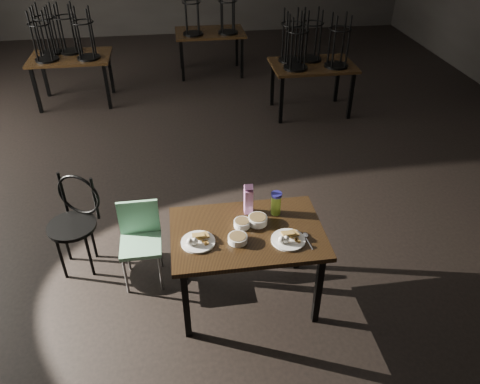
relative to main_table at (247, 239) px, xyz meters
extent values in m
plane|color=black|center=(-0.21, 2.10, -0.67)|extent=(12.00, 12.00, 0.00)
cube|color=black|center=(0.00, 0.00, 0.06)|extent=(1.20, 0.80, 0.04)
cube|color=black|center=(-0.52, -0.32, -0.32)|extent=(0.05, 0.05, 0.71)
cube|color=black|center=(0.52, -0.32, -0.32)|extent=(0.05, 0.05, 0.71)
cube|color=black|center=(-0.52, 0.32, -0.32)|extent=(0.05, 0.05, 0.71)
cube|color=black|center=(0.52, 0.32, -0.32)|extent=(0.05, 0.05, 0.71)
cylinder|color=white|center=(-0.39, -0.08, 0.09)|extent=(0.26, 0.26, 0.02)
cube|color=olive|center=(-0.39, -0.04, 0.14)|extent=(0.09, 0.09, 0.04)
cube|color=olive|center=(-0.35, -0.04, 0.14)|extent=(0.11, 0.11, 0.03)
ellipsoid|color=white|center=(-0.45, -0.12, 0.13)|extent=(0.05, 0.05, 0.06)
ellipsoid|color=white|center=(-0.42, -0.12, 0.13)|extent=(0.05, 0.05, 0.06)
cylinder|color=white|center=(0.29, -0.16, 0.09)|extent=(0.26, 0.26, 0.02)
cube|color=olive|center=(0.30, -0.11, 0.14)|extent=(0.09, 0.09, 0.04)
cube|color=olive|center=(0.33, -0.11, 0.14)|extent=(0.11, 0.11, 0.03)
ellipsoid|color=white|center=(0.23, -0.19, 0.13)|extent=(0.05, 0.05, 0.06)
ellipsoid|color=white|center=(0.26, -0.19, 0.13)|extent=(0.05, 0.05, 0.06)
cylinder|color=white|center=(-0.03, 0.07, 0.10)|extent=(0.13, 0.13, 0.05)
cylinder|color=brown|center=(-0.03, 0.07, 0.12)|extent=(0.11, 0.11, 0.01)
cylinder|color=white|center=(0.10, 0.09, 0.11)|extent=(0.15, 0.15, 0.06)
cylinder|color=brown|center=(0.10, 0.09, 0.13)|extent=(0.13, 0.13, 0.01)
cylinder|color=white|center=(-0.09, -0.11, 0.10)|extent=(0.15, 0.15, 0.05)
cylinder|color=brown|center=(-0.09, -0.11, 0.12)|extent=(0.13, 0.13, 0.01)
cube|color=#981B88|center=(0.05, 0.25, 0.19)|extent=(0.07, 0.07, 0.22)
cube|color=#981B88|center=(0.05, 0.25, 0.32)|extent=(0.07, 0.07, 0.07)
cylinder|color=#A7E443|center=(0.27, 0.20, 0.16)|extent=(0.08, 0.08, 0.17)
cylinder|color=navy|center=(0.27, 0.20, 0.26)|extent=(0.09, 0.09, 0.03)
ellipsoid|color=silver|center=(0.44, -0.11, 0.08)|extent=(0.05, 0.06, 0.01)
cube|color=silver|center=(0.44, -0.22, 0.08)|extent=(0.02, 0.14, 0.00)
cylinder|color=black|center=(-1.47, 0.61, -0.19)|extent=(0.43, 0.43, 0.03)
torus|color=black|center=(-1.40, 0.78, 0.03)|extent=(0.39, 0.20, 0.42)
cylinder|color=black|center=(-1.35, 0.73, -0.43)|extent=(0.03, 0.03, 0.49)
cylinder|color=black|center=(-1.60, 0.73, -0.43)|extent=(0.03, 0.03, 0.49)
cylinder|color=black|center=(-1.60, 0.49, -0.43)|extent=(0.03, 0.03, 0.49)
cylinder|color=black|center=(-1.35, 0.49, -0.43)|extent=(0.03, 0.03, 0.49)
cube|color=#72B18A|center=(-0.87, 0.36, -0.26)|extent=(0.35, 0.35, 0.04)
cube|color=#72B18A|center=(-0.88, 0.52, -0.08)|extent=(0.35, 0.03, 0.33)
cylinder|color=slate|center=(-1.02, 0.21, -0.47)|extent=(0.02, 0.02, 0.41)
cylinder|color=slate|center=(-0.73, 0.21, -0.47)|extent=(0.02, 0.02, 0.41)
cylinder|color=slate|center=(-1.02, 0.51, -0.47)|extent=(0.02, 0.02, 0.41)
cylinder|color=slate|center=(-0.73, 0.51, -0.47)|extent=(0.02, 0.02, 0.41)
cube|color=black|center=(-2.02, 4.50, 0.06)|extent=(1.20, 0.80, 0.04)
cube|color=black|center=(-2.54, 4.18, -0.32)|extent=(0.05, 0.05, 0.71)
cube|color=black|center=(-1.50, 4.18, -0.32)|extent=(0.05, 0.05, 0.71)
cube|color=black|center=(-2.54, 4.82, -0.32)|extent=(0.05, 0.05, 0.71)
cube|color=black|center=(-1.50, 4.82, -0.32)|extent=(0.05, 0.05, 0.71)
cylinder|color=black|center=(-2.32, 4.35, 0.09)|extent=(0.34, 0.34, 0.03)
torus|color=black|center=(-2.32, 4.35, 0.59)|extent=(0.32, 0.32, 0.02)
cylinder|color=black|center=(-2.22, 4.45, 0.46)|extent=(0.03, 0.03, 0.70)
cylinder|color=black|center=(-2.42, 4.45, 0.46)|extent=(0.03, 0.03, 0.70)
cylinder|color=black|center=(-2.42, 4.25, 0.46)|extent=(0.03, 0.03, 0.70)
cylinder|color=black|center=(-2.22, 4.25, 0.46)|extent=(0.03, 0.03, 0.70)
cylinder|color=black|center=(-1.72, 4.35, 0.09)|extent=(0.34, 0.34, 0.03)
torus|color=black|center=(-1.72, 4.35, 0.59)|extent=(0.32, 0.32, 0.02)
cylinder|color=black|center=(-1.62, 4.45, 0.46)|extent=(0.03, 0.03, 0.70)
cylinder|color=black|center=(-1.82, 4.45, 0.46)|extent=(0.03, 0.03, 0.70)
cylinder|color=black|center=(-1.82, 4.25, 0.46)|extent=(0.03, 0.03, 0.70)
cylinder|color=black|center=(-1.62, 4.25, 0.46)|extent=(0.03, 0.03, 0.70)
cylinder|color=black|center=(-2.02, 4.68, 0.09)|extent=(0.34, 0.34, 0.03)
torus|color=black|center=(-2.02, 4.68, 0.59)|extent=(0.32, 0.32, 0.02)
cylinder|color=black|center=(-1.92, 4.78, 0.46)|extent=(0.03, 0.03, 0.70)
cylinder|color=black|center=(-2.12, 4.78, 0.46)|extent=(0.03, 0.03, 0.70)
cylinder|color=black|center=(-2.12, 4.58, 0.46)|extent=(0.03, 0.03, 0.70)
cylinder|color=black|center=(-1.92, 4.58, 0.46)|extent=(0.03, 0.03, 0.70)
cylinder|color=black|center=(-2.32, 4.68, 0.09)|extent=(0.34, 0.34, 0.03)
torus|color=black|center=(-2.32, 4.68, 0.59)|extent=(0.32, 0.32, 0.02)
cylinder|color=black|center=(-2.22, 4.78, 0.46)|extent=(0.03, 0.03, 0.70)
cylinder|color=black|center=(-2.42, 4.78, 0.46)|extent=(0.03, 0.03, 0.70)
cylinder|color=black|center=(-2.42, 4.58, 0.46)|extent=(0.03, 0.03, 0.70)
cylinder|color=black|center=(-2.22, 4.58, 0.46)|extent=(0.03, 0.03, 0.70)
cube|color=black|center=(1.54, 3.64, 0.06)|extent=(1.20, 0.80, 0.04)
cube|color=black|center=(1.02, 3.32, -0.32)|extent=(0.05, 0.05, 0.71)
cube|color=black|center=(2.06, 3.32, -0.32)|extent=(0.05, 0.05, 0.71)
cube|color=black|center=(1.02, 3.96, -0.32)|extent=(0.05, 0.05, 0.71)
cube|color=black|center=(2.06, 3.96, -0.32)|extent=(0.05, 0.05, 0.71)
cylinder|color=black|center=(1.24, 3.49, 0.09)|extent=(0.34, 0.34, 0.03)
torus|color=black|center=(1.24, 3.49, 0.59)|extent=(0.32, 0.32, 0.02)
cylinder|color=black|center=(1.34, 3.58, 0.46)|extent=(0.03, 0.03, 0.70)
cylinder|color=black|center=(1.14, 3.58, 0.46)|extent=(0.03, 0.03, 0.70)
cylinder|color=black|center=(1.14, 3.39, 0.46)|extent=(0.03, 0.03, 0.70)
cylinder|color=black|center=(1.34, 3.39, 0.46)|extent=(0.03, 0.03, 0.70)
cylinder|color=black|center=(1.84, 3.49, 0.09)|extent=(0.34, 0.34, 0.03)
torus|color=black|center=(1.84, 3.49, 0.59)|extent=(0.32, 0.32, 0.02)
cylinder|color=black|center=(1.94, 3.58, 0.46)|extent=(0.03, 0.03, 0.70)
cylinder|color=black|center=(1.74, 3.58, 0.46)|extent=(0.03, 0.03, 0.70)
cylinder|color=black|center=(1.74, 3.39, 0.46)|extent=(0.03, 0.03, 0.70)
cylinder|color=black|center=(1.94, 3.39, 0.46)|extent=(0.03, 0.03, 0.70)
cylinder|color=black|center=(1.54, 3.82, 0.09)|extent=(0.34, 0.34, 0.03)
torus|color=black|center=(1.54, 3.82, 0.59)|extent=(0.32, 0.32, 0.02)
cylinder|color=black|center=(1.64, 3.91, 0.46)|extent=(0.03, 0.03, 0.70)
cylinder|color=black|center=(1.44, 3.91, 0.46)|extent=(0.03, 0.03, 0.70)
cylinder|color=black|center=(1.44, 3.72, 0.46)|extent=(0.03, 0.03, 0.70)
cylinder|color=black|center=(1.64, 3.72, 0.46)|extent=(0.03, 0.03, 0.70)
cylinder|color=black|center=(1.24, 3.82, 0.09)|extent=(0.34, 0.34, 0.03)
torus|color=black|center=(1.24, 3.82, 0.59)|extent=(0.32, 0.32, 0.02)
cylinder|color=black|center=(1.34, 3.91, 0.46)|extent=(0.03, 0.03, 0.70)
cylinder|color=black|center=(1.14, 3.91, 0.46)|extent=(0.03, 0.03, 0.70)
cylinder|color=black|center=(1.14, 3.72, 0.46)|extent=(0.03, 0.03, 0.70)
cylinder|color=black|center=(1.34, 3.72, 0.46)|extent=(0.03, 0.03, 0.70)
cube|color=black|center=(0.21, 5.50, 0.06)|extent=(1.20, 0.80, 0.04)
cube|color=black|center=(-0.31, 5.18, -0.32)|extent=(0.05, 0.05, 0.71)
cube|color=black|center=(0.73, 5.18, -0.32)|extent=(0.05, 0.05, 0.71)
cube|color=black|center=(-0.31, 5.82, -0.32)|extent=(0.05, 0.05, 0.71)
cube|color=black|center=(0.73, 5.82, -0.32)|extent=(0.05, 0.05, 0.71)
cylinder|color=black|center=(-0.09, 5.35, 0.09)|extent=(0.34, 0.34, 0.03)
torus|color=black|center=(-0.09, 5.35, 0.59)|extent=(0.32, 0.32, 0.02)
cylinder|color=black|center=(0.00, 5.45, 0.46)|extent=(0.03, 0.03, 0.70)
cylinder|color=black|center=(-0.19, 5.45, 0.46)|extent=(0.03, 0.03, 0.70)
cylinder|color=black|center=(-0.19, 5.25, 0.46)|extent=(0.03, 0.03, 0.70)
cylinder|color=black|center=(0.00, 5.25, 0.46)|extent=(0.03, 0.03, 0.70)
cylinder|color=black|center=(0.51, 5.35, 0.09)|extent=(0.34, 0.34, 0.03)
torus|color=black|center=(0.51, 5.35, 0.59)|extent=(0.32, 0.32, 0.02)
cylinder|color=black|center=(0.60, 5.45, 0.46)|extent=(0.03, 0.03, 0.70)
cylinder|color=black|center=(0.41, 5.45, 0.46)|extent=(0.03, 0.03, 0.70)
cylinder|color=black|center=(0.41, 5.25, 0.46)|extent=(0.03, 0.03, 0.70)
cylinder|color=black|center=(0.60, 5.25, 0.46)|extent=(0.03, 0.03, 0.70)
camera|label=1|loc=(-0.46, -2.80, 2.41)|focal=35.00mm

